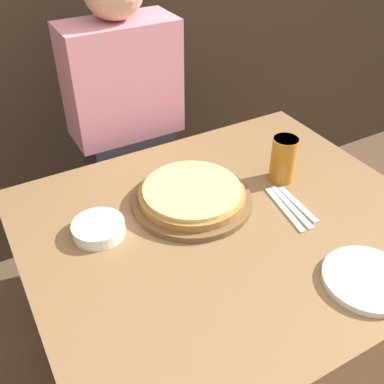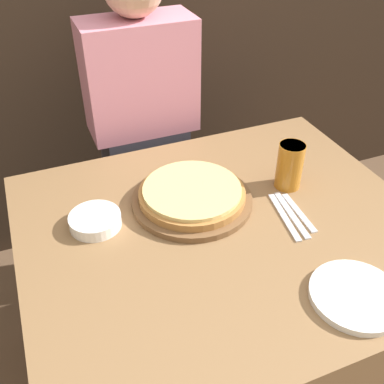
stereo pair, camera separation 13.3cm
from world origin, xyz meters
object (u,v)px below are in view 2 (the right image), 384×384
Objects in this scene: pizza_on_board at (192,196)px; spoon at (299,212)px; side_bowl at (95,221)px; beer_glass at (290,164)px; dinner_plate at (356,296)px; dinner_knife at (292,215)px; diner_person at (144,143)px; fork at (284,217)px.

pizza_on_board is 1.98× the size of spoon.
side_bowl is 0.59m from spoon.
side_bowl is (-0.60, 0.04, -0.06)m from beer_glass.
beer_glass is 0.47m from dinner_plate.
dinner_knife is at bearing -116.24° from beer_glass.
diner_person is (-0.30, 0.57, -0.17)m from beer_glass.
spoon is (0.27, -0.16, -0.02)m from pizza_on_board.
diner_person reaches higher than dinner_knife.
dinner_plate is 1.50× the size of side_bowl.
beer_glass is 0.16m from spoon.
diner_person is at bearing 106.74° from fork.
pizza_on_board is 0.26× the size of diner_person.
dinner_plate is 1.20× the size of spoon.
pizza_on_board is 0.32m from spoon.
pizza_on_board reaches higher than side_bowl.
diner_person reaches higher than fork.
diner_person reaches higher than pizza_on_board.
diner_person is (-0.21, 1.02, -0.10)m from dinner_plate.
pizza_on_board reaches higher than dinner_plate.
pizza_on_board is at bearing 174.29° from beer_glass.
spoon is at bearing -106.95° from beer_glass.
dinner_plate reaches higher than dinner_knife.
dinner_knife is 0.16× the size of diner_person.
beer_glass is 0.69× the size of fork.
beer_glass is at bearing -3.46° from side_bowl.
beer_glass reaches higher than fork.
pizza_on_board is at bearing 148.86° from spoon.
fork is 1.17× the size of spoon.
pizza_on_board reaches higher than dinner_knife.
fork is at bearing 180.00° from spoon.
spoon is (0.05, 0.32, -0.01)m from dinner_plate.
spoon is (0.02, 0.00, 0.00)m from dinner_knife.
side_bowl is at bearing 178.96° from pizza_on_board.
fork and dinner_knife have the same top height.
spoon is at bearing 81.01° from dinner_plate.
side_bowl is at bearing 176.54° from beer_glass.
dinner_plate is at bearing -43.71° from side_bowl.
fork is at bearing 180.00° from dinner_knife.
diner_person is at bearing 60.45° from side_bowl.
dinner_plate is 1.02× the size of fork.
dinner_knife is (-0.07, -0.13, -0.08)m from beer_glass.
dinner_plate is 0.71m from side_bowl.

